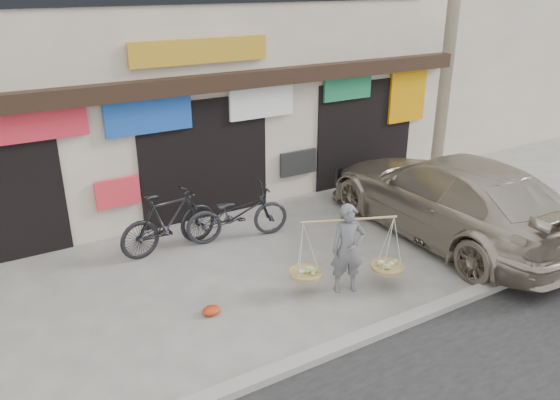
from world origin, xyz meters
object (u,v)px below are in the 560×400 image
bike_2 (237,213)px  street_vendor (348,252)px  suv (448,197)px  bike_1 (169,221)px

bike_2 → street_vendor: bearing=-155.0°
street_vendor → bike_2: street_vendor is taller
suv → bike_2: bearing=-27.0°
bike_2 → suv: size_ratio=0.36×
bike_2 → suv: suv is taller
bike_1 → bike_2: (1.39, -0.23, -0.06)m
bike_1 → bike_2: size_ratio=0.96×
street_vendor → bike_1: bearing=146.8°
street_vendor → suv: (3.17, 0.73, 0.12)m
street_vendor → bike_1: (-2.10, 3.03, -0.11)m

